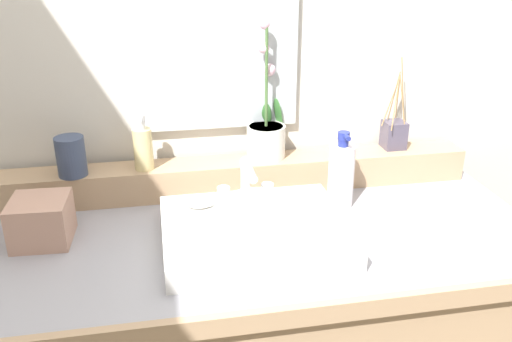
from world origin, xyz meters
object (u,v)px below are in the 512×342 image
object	(u,v)px
potted_plant	(266,133)
lotion_bottle	(341,174)
sink_basin	(255,235)
soap_dispenser	(143,147)
tissue_box	(41,221)
reed_diffuser	(394,134)
tumbler_cup	(71,156)
soap_bar	(200,203)

from	to	relation	value
potted_plant	lotion_bottle	bearing A→B (deg)	-42.98
lotion_bottle	sink_basin	bearing A→B (deg)	-148.12
soap_dispenser	lotion_bottle	world-z (taller)	soap_dispenser
potted_plant	tissue_box	size ratio (longest dim) A/B	2.89
soap_dispenser	reed_diffuser	world-z (taller)	reed_diffuser
sink_basin	soap_dispenser	size ratio (longest dim) A/B	2.82
potted_plant	reed_diffuser	distance (m)	0.38
soap_dispenser	lotion_bottle	distance (m)	0.52
potted_plant	tumbler_cup	world-z (taller)	potted_plant
tumbler_cup	tissue_box	world-z (taller)	tumbler_cup
potted_plant	soap_dispenser	bearing A→B (deg)	-175.69
lotion_bottle	soap_dispenser	bearing A→B (deg)	165.40
potted_plant	lotion_bottle	size ratio (longest dim) A/B	1.83
lotion_bottle	tissue_box	xyz separation A→B (m)	(-0.74, -0.05, -0.04)
tumbler_cup	sink_basin	bearing A→B (deg)	-33.54
reed_diffuser	lotion_bottle	distance (m)	0.27
tissue_box	potted_plant	bearing A→B (deg)	19.76
soap_bar	soap_dispenser	distance (m)	0.24
soap_bar	potted_plant	distance (m)	0.31
soap_dispenser	tissue_box	bearing A→B (deg)	-142.86
lotion_bottle	tissue_box	world-z (taller)	lotion_bottle
reed_diffuser	tissue_box	world-z (taller)	reed_diffuser
lotion_bottle	tumbler_cup	bearing A→B (deg)	169.91
sink_basin	tumbler_cup	bearing A→B (deg)	146.46
soap_bar	reed_diffuser	size ratio (longest dim) A/B	0.26
soap_bar	reed_diffuser	bearing A→B (deg)	20.16
tissue_box	tumbler_cup	bearing A→B (deg)	71.52
soap_dispenser	tumbler_cup	bearing A→B (deg)	-177.12
soap_dispenser	tumbler_cup	world-z (taller)	soap_dispenser
sink_basin	soap_bar	size ratio (longest dim) A/B	6.01
soap_dispenser	tumbler_cup	distance (m)	0.18
soap_bar	potted_plant	size ratio (longest dim) A/B	0.19
soap_bar	tissue_box	distance (m)	0.37
soap_bar	reed_diffuser	world-z (taller)	reed_diffuser
sink_basin	tissue_box	world-z (taller)	sink_basin
potted_plant	tissue_box	distance (m)	0.62
sink_basin	soap_bar	distance (m)	0.16
tumbler_cup	tissue_box	size ratio (longest dim) A/B	0.80
sink_basin	lotion_bottle	distance (m)	0.31
potted_plant	tumbler_cup	distance (m)	0.52
potted_plant	soap_dispenser	size ratio (longest dim) A/B	2.53
lotion_bottle	soap_bar	bearing A→B (deg)	-171.29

